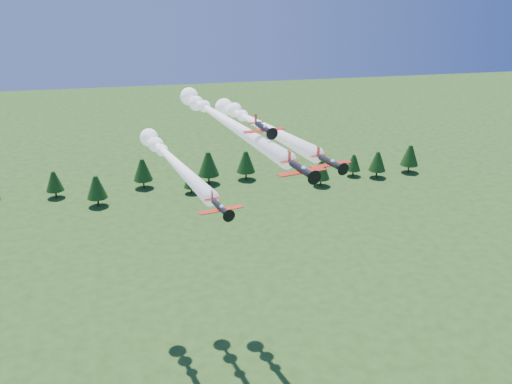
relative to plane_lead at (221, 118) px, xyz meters
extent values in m
cylinder|color=black|center=(6.58, -29.32, 0.00)|extent=(2.05, 5.22, 0.95)
cone|color=black|center=(7.23, -32.25, 0.00)|extent=(1.11, 1.04, 0.95)
cone|color=black|center=(7.36, -32.80, 0.00)|extent=(0.50, 0.51, 0.42)
cylinder|color=black|center=(7.39, -32.96, 0.00)|extent=(1.96, 0.47, 2.00)
cube|color=red|center=(6.66, -29.70, -0.30)|extent=(7.14, 2.79, 0.11)
cube|color=red|center=(5.84, -26.03, 0.05)|extent=(2.87, 1.39, 0.07)
cube|color=red|center=(5.82, -25.94, 0.81)|extent=(0.28, 0.90, 1.38)
ellipsoid|color=#97BFE9|center=(6.76, -30.16, 0.38)|extent=(0.92, 1.26, 0.59)
sphere|color=white|center=(-1.91, 8.53, 0.00)|extent=(2.30, 2.30, 2.30)
sphere|color=white|center=(-3.00, 13.36, 0.00)|extent=(3.00, 3.00, 3.00)
sphere|color=white|center=(-4.08, 18.18, 0.00)|extent=(3.70, 3.70, 3.70)
cylinder|color=black|center=(-3.67, -22.65, -7.56)|extent=(1.99, 4.95, 0.90)
cone|color=black|center=(-3.02, -25.42, -7.56)|extent=(1.06, 1.00, 0.90)
cone|color=black|center=(-2.90, -25.94, -7.56)|extent=(0.48, 0.49, 0.40)
cylinder|color=black|center=(-2.86, -26.09, -7.56)|extent=(1.85, 0.47, 1.89)
cube|color=red|center=(-3.59, -23.00, -7.85)|extent=(6.77, 2.71, 0.11)
cube|color=red|center=(-4.41, -19.54, -7.52)|extent=(2.72, 1.34, 0.06)
cube|color=red|center=(-4.43, -19.45, -6.80)|extent=(0.28, 0.85, 1.31)
ellipsoid|color=#97BFE9|center=(-3.49, -23.44, -7.20)|extent=(0.88, 1.20, 0.56)
sphere|color=white|center=(-10.78, 7.53, -7.56)|extent=(2.30, 2.30, 2.30)
sphere|color=white|center=(-11.67, 11.31, -7.56)|extent=(3.00, 3.00, 3.00)
sphere|color=white|center=(-12.55, 15.08, -7.56)|extent=(3.70, 3.70, 3.70)
cylinder|color=black|center=(13.08, -22.32, -1.81)|extent=(2.14, 5.01, 0.91)
cone|color=black|center=(13.81, -25.10, -1.81)|extent=(1.09, 1.03, 0.91)
cone|color=black|center=(13.95, -25.63, -1.81)|extent=(0.49, 0.50, 0.40)
cylinder|color=black|center=(13.99, -25.78, -1.81)|extent=(1.87, 0.52, 1.92)
cube|color=red|center=(13.18, -22.67, -2.10)|extent=(6.86, 2.91, 0.11)
cube|color=red|center=(12.26, -19.18, -1.76)|extent=(2.76, 1.42, 0.06)
cube|color=red|center=(12.24, -19.09, -1.03)|extent=(0.30, 0.86, 1.33)
ellipsoid|color=#97BFE9|center=(13.29, -23.11, -1.44)|extent=(0.91, 1.23, 0.57)
sphere|color=white|center=(5.14, 8.01, -1.81)|extent=(2.30, 2.30, 2.30)
sphere|color=white|center=(4.14, 11.80, -1.81)|extent=(3.00, 3.00, 3.00)
sphere|color=white|center=(3.15, 15.59, -1.81)|extent=(3.70, 3.70, 3.70)
cylinder|color=black|center=(4.25, -16.11, 2.26)|extent=(1.69, 4.93, 0.90)
cone|color=black|center=(4.72, -18.89, 2.26)|extent=(1.02, 0.95, 0.90)
cone|color=black|center=(4.81, -19.42, 2.26)|extent=(0.46, 0.46, 0.39)
cylinder|color=black|center=(4.83, -19.57, 2.26)|extent=(1.86, 0.35, 1.88)
cube|color=red|center=(4.31, -16.46, 1.97)|extent=(6.75, 2.30, 0.11)
cube|color=red|center=(3.71, -12.96, 2.30)|extent=(2.69, 1.19, 0.06)
cube|color=red|center=(3.70, -12.88, 3.02)|extent=(0.22, 0.85, 1.30)
ellipsoid|color=#97BFE9|center=(4.38, -16.90, 2.62)|extent=(0.82, 1.17, 0.56)
cylinder|color=#382314|center=(-30.36, 79.93, -46.95)|extent=(0.60, 0.60, 2.92)
cone|color=#143911|center=(-30.36, 79.93, -41.74)|extent=(6.67, 6.67, 7.51)
cylinder|color=#382314|center=(21.81, 94.60, -46.90)|extent=(0.60, 0.60, 3.02)
cone|color=#143911|center=(21.81, 94.60, -41.52)|extent=(6.90, 6.90, 7.76)
cylinder|color=#382314|center=(0.78, 84.99, -47.28)|extent=(0.60, 0.60, 2.28)
cone|color=#143911|center=(0.78, 84.99, -43.21)|extent=(5.20, 5.20, 5.85)
cylinder|color=#382314|center=(-44.80, 90.19, -47.11)|extent=(0.60, 0.60, 2.62)
cone|color=#143911|center=(-44.80, 90.19, -42.43)|extent=(5.98, 5.98, 6.73)
cylinder|color=#382314|center=(-15.32, 93.46, -46.92)|extent=(0.60, 0.60, 2.99)
cone|color=#143911|center=(-15.32, 93.46, -41.59)|extent=(6.82, 6.82, 7.68)
cylinder|color=#382314|center=(7.87, 92.96, -46.75)|extent=(0.60, 0.60, 3.33)
cone|color=#143911|center=(7.87, 92.96, -40.80)|extent=(7.61, 7.61, 8.56)
cylinder|color=#382314|center=(61.75, 90.09, -47.24)|extent=(0.60, 0.60, 2.35)
cone|color=#143911|center=(61.75, 90.09, -43.04)|extent=(5.37, 5.37, 6.04)
cylinder|color=#382314|center=(46.84, 82.80, -47.04)|extent=(0.60, 0.60, 2.75)
cone|color=#143911|center=(46.84, 82.80, -42.13)|extent=(6.29, 6.29, 7.07)
cylinder|color=#382314|center=(84.03, 89.88, -46.92)|extent=(0.60, 0.60, 2.98)
cone|color=#143911|center=(84.03, 89.88, -41.59)|extent=(6.82, 6.82, 7.68)
cylinder|color=#382314|center=(69.85, 87.02, -47.03)|extent=(0.60, 0.60, 2.78)
cone|color=#143911|center=(69.85, 87.02, -42.07)|extent=(6.35, 6.35, 7.14)
camera|label=1|loc=(-13.79, -99.20, 25.84)|focal=40.00mm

